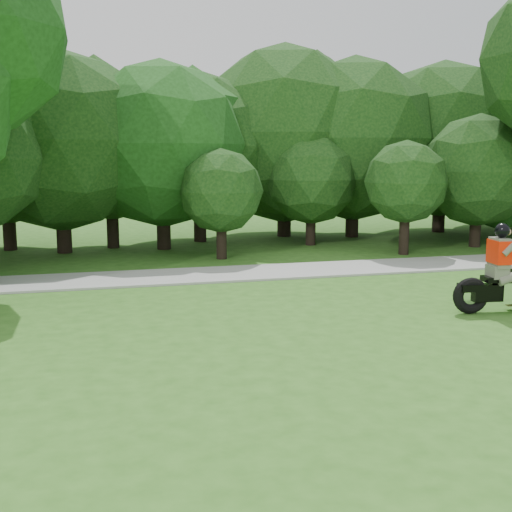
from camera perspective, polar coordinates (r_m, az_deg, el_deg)
name	(u,v)px	position (r m, az deg, el deg)	size (l,w,h in m)	color
ground	(452,354)	(11.63, 17.03, -8.34)	(100.00, 100.00, 0.00)	#30631C
walkway	(303,270)	(18.70, 4.21, -1.27)	(60.00, 2.20, 0.06)	gray
tree_line	(278,146)	(25.22, 1.98, 9.76)	(39.92, 11.83, 7.72)	black
chopper_motorcycle	(508,280)	(14.79, 21.46, -1.98)	(2.73, 0.81, 1.95)	black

